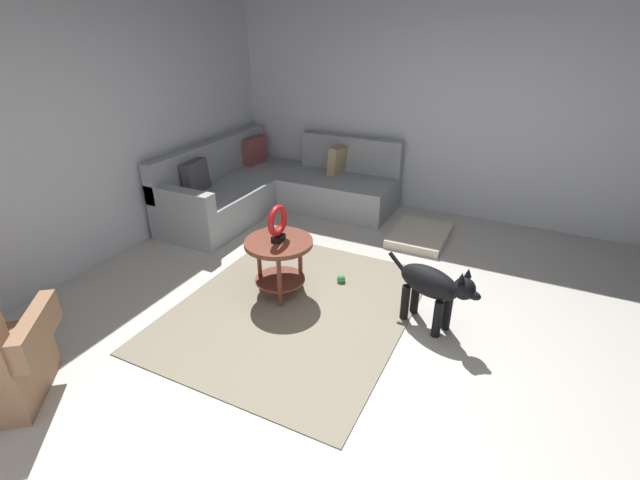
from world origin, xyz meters
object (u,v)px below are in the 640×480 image
sectional_couch (274,189)px  torus_sculpture (278,223)px  dog (433,286)px  dog_toy_ball (341,279)px  dog_bed_mat (420,235)px  side_table (279,253)px

sectional_couch → torus_sculpture: 2.05m
dog → dog_toy_ball: 1.02m
dog_bed_mat → sectional_couch: bearing=89.6°
side_table → dog_bed_mat: side_table is taller
side_table → torus_sculpture: 0.29m
dog → dog_toy_ball: (0.30, 0.91, -0.34)m
dog_bed_mat → dog_toy_ball: bearing=161.5°
sectional_couch → dog: bearing=-123.0°
dog → dog_toy_ball: bearing=-87.6°
sectional_couch → dog_toy_ball: 2.00m
dog_toy_ball → dog_bed_mat: bearing=-18.5°
dog_bed_mat → dog: (-1.57, -0.49, 0.33)m
dog_toy_ball → side_table: bearing=134.1°
sectional_couch → torus_sculpture: size_ratio=6.90×
sectional_couch → dog_bed_mat: bearing=-90.4°
torus_sculpture → dog: 1.38m
side_table → dog_toy_ball: bearing=-45.9°
dog → dog_toy_ball: dog is taller
sectional_couch → dog_toy_ball: bearing=-130.3°
side_table → dog: bearing=-85.1°
side_table → dog_bed_mat: (1.68, -0.85, -0.37)m
torus_sculpture → dog_bed_mat: (1.68, -0.85, -0.67)m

